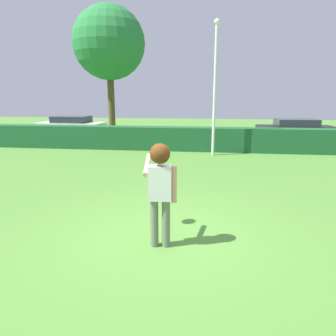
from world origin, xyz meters
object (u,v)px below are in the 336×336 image
(parked_car_white, at_px, (72,125))
(oak_tree, at_px, (109,43))
(parked_car_black, at_px, (295,129))
(person, at_px, (160,182))
(frisbee, at_px, (150,173))
(lamppost, at_px, (215,82))

(parked_car_white, height_order, oak_tree, oak_tree)
(parked_car_white, distance_m, parked_car_black, 13.71)
(person, distance_m, oak_tree, 15.29)
(parked_car_black, distance_m, oak_tree, 11.84)
(oak_tree, bearing_deg, frisbee, -69.34)
(frisbee, distance_m, parked_car_white, 15.48)
(oak_tree, bearing_deg, parked_car_black, -0.58)
(parked_car_black, relative_size, oak_tree, 0.56)
(lamppost, height_order, oak_tree, oak_tree)
(person, relative_size, parked_car_white, 0.41)
(parked_car_black, bearing_deg, frisbee, -114.99)
(person, distance_m, frisbee, 0.88)
(person, bearing_deg, parked_car_black, 67.51)
(person, height_order, oak_tree, oak_tree)
(oak_tree, bearing_deg, lamppost, -39.97)
(parked_car_white, bearing_deg, person, -60.41)
(frisbee, distance_m, oak_tree, 14.47)
(frisbee, bearing_deg, lamppost, 80.66)
(person, bearing_deg, frisbee, 112.31)
(lamppost, distance_m, parked_car_white, 10.90)
(parked_car_white, relative_size, oak_tree, 0.57)
(oak_tree, bearing_deg, person, -69.24)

